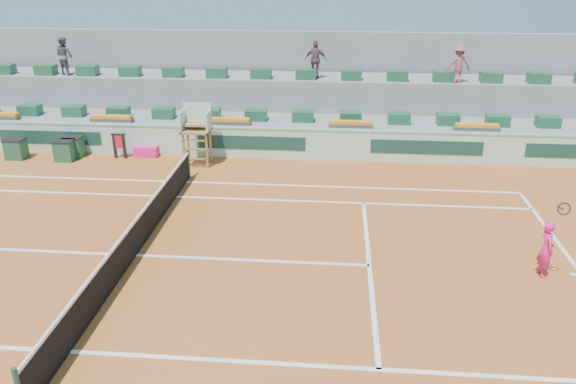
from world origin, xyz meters
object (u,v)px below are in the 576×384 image
at_px(player_bag, 146,152).
at_px(tennis_player, 547,249).
at_px(umpire_chair, 197,126).
at_px(drink_cooler_a, 74,147).

height_order(player_bag, tennis_player, tennis_player).
bearing_deg(tennis_player, umpire_chair, 144.93).
bearing_deg(umpire_chair, player_bag, 164.71).
bearing_deg(drink_cooler_a, player_bag, 4.66).
relative_size(umpire_chair, tennis_player, 1.05).
bearing_deg(umpire_chair, tennis_player, -35.07).
height_order(umpire_chair, drink_cooler_a, umpire_chair).
relative_size(drink_cooler_a, tennis_player, 0.37).
bearing_deg(umpire_chair, drink_cooler_a, 175.63).
bearing_deg(player_bag, umpire_chair, -15.29).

